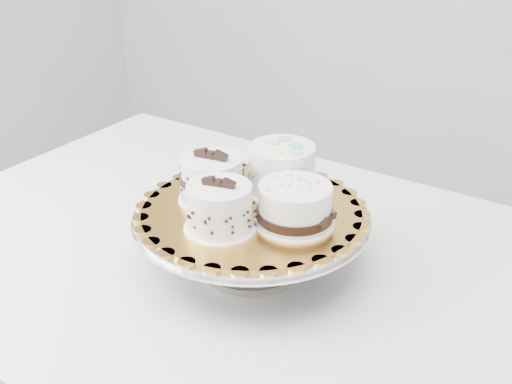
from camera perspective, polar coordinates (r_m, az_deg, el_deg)
The scene contains 7 objects.
table at distance 1.11m, azimuth -0.56°, elevation -8.82°, with size 1.28×0.89×0.75m.
cake_stand at distance 1.01m, azimuth -0.40°, elevation -3.38°, with size 0.37×0.37×0.10m.
cake_board at distance 0.99m, azimuth -0.40°, elevation -1.68°, with size 0.34×0.34×0.00m, color #C47E29.
cake_swirl at distance 0.92m, azimuth -3.26°, elevation -1.48°, with size 0.11×0.11×0.08m.
cake_banded at distance 1.01m, azimuth -3.94°, elevation 1.02°, with size 0.11×0.11×0.09m.
cake_dots at distance 1.03m, azimuth 2.30°, elevation 2.12°, with size 0.14×0.14×0.08m.
cake_ribbon at distance 0.94m, azimuth 3.53°, elevation -1.27°, with size 0.13×0.12×0.07m.
Camera 1 is at (0.45, -0.67, 1.33)m, focal length 45.00 mm.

